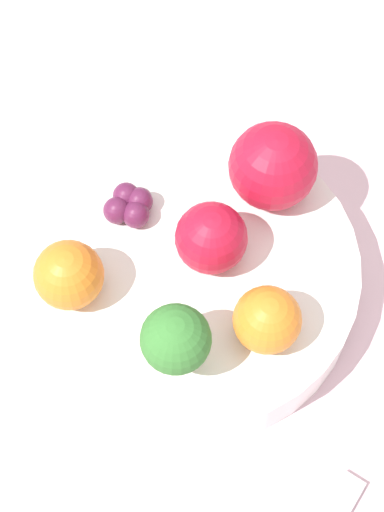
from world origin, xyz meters
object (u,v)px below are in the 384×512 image
apple_red (210,236)px  orange_front (69,275)px  bowl (192,276)px  grape_cluster (130,205)px  apple_green (273,166)px  orange_back (267,320)px  broccoli (176,341)px

apple_red → orange_front: 0.10m
bowl → grape_cluster: grape_cluster is taller
bowl → apple_green: 0.10m
bowl → orange_back: bearing=-72.2°
bowl → grape_cluster: size_ratio=6.37×
bowl → orange_back: orange_back is taller
apple_green → orange_front: bearing=-174.2°
bowl → orange_back: (0.02, -0.07, 0.04)m
orange_back → apple_green: bearing=61.4°
grape_cluster → orange_front: bearing=-145.6°
bowl → broccoli: (-0.04, -0.06, 0.06)m
apple_green → orange_back: bearing=-118.6°
orange_front → apple_green: bearing=5.8°
apple_red → grape_cluster: bearing=125.0°
bowl → orange_front: orange_front is taller
orange_front → grape_cluster: (0.06, 0.04, -0.01)m
broccoli → orange_front: size_ratio=1.33×
apple_green → broccoli: bearing=-141.1°
orange_front → apple_red: bearing=-7.5°
broccoli → orange_front: broccoli is taller
apple_green → grape_cluster: apple_green is taller
bowl → grape_cluster: 0.07m
bowl → orange_back: 0.08m
apple_green → orange_front: size_ratio=1.33×
bowl → broccoli: broccoli is taller
broccoli → orange_back: bearing=-5.1°
orange_front → grape_cluster: size_ratio=1.27×
broccoli → apple_red: bearing=50.1°
apple_red → orange_front: apple_red is taller
orange_back → grape_cluster: (-0.05, 0.12, -0.01)m
apple_green → apple_red: bearing=-154.8°
grape_cluster → orange_back: bearing=-69.9°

